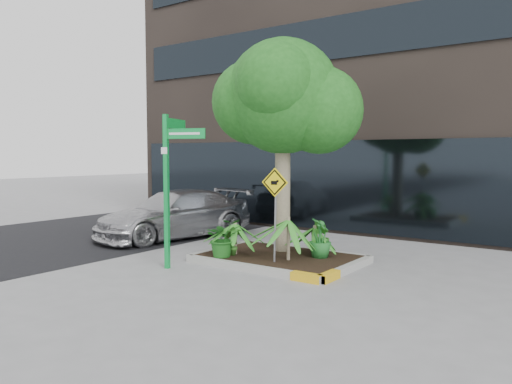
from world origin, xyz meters
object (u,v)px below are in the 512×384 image
Objects in this scene: cattle_sign at (275,198)px; parked_car at (175,214)px; street_sign_post at (170,174)px; tree at (283,97)px.

parked_car is at bearing 154.57° from cattle_sign.
street_sign_post is at bearing -153.26° from cattle_sign.
tree is at bearing 43.08° from street_sign_post.
tree reaches higher than cattle_sign.
street_sign_post reaches higher than parked_car.
street_sign_post is (2.55, -2.67, 1.26)m from parked_car.
parked_car is 2.39× the size of cattle_sign.
tree is 2.46m from cattle_sign.
cattle_sign is (0.51, -1.10, -2.14)m from tree.
cattle_sign is at bearing 15.07° from street_sign_post.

